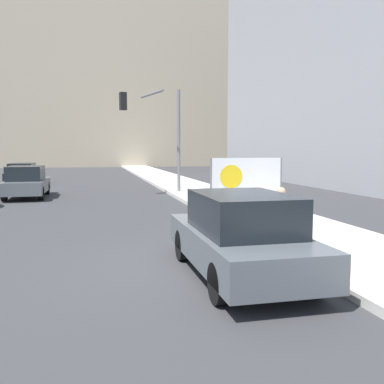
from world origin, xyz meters
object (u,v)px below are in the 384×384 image
protest_banner (246,184)px  parked_car_curbside (240,236)px  car_on_road_midblock (23,173)px  traffic_light_pole (157,122)px  car_on_road_nearest (27,182)px  seated_protester (282,210)px

protest_banner → parked_car_curbside: (-2.47, -6.37, -0.39)m
parked_car_curbside → car_on_road_midblock: bearing=106.7°
traffic_light_pole → car_on_road_midblock: traffic_light_pole is taller
protest_banner → car_on_road_nearest: bearing=134.9°
car_on_road_nearest → car_on_road_midblock: 9.91m
protest_banner → traffic_light_pole: bearing=103.2°
parked_car_curbside → car_on_road_nearest: size_ratio=0.98×
parked_car_curbside → car_on_road_midblock: parked_car_curbside is taller
car_on_road_midblock → traffic_light_pole: bearing=-52.0°
car_on_road_nearest → car_on_road_midblock: bearing=99.4°
parked_car_curbside → car_on_road_midblock: size_ratio=0.89×
seated_protester → car_on_road_midblock: size_ratio=0.25×
traffic_light_pole → car_on_road_nearest: (-6.31, 0.39, -2.93)m
car_on_road_nearest → car_on_road_midblock: car_on_road_nearest is taller
seated_protester → traffic_light_pole: bearing=111.3°
traffic_light_pole → parked_car_curbside: 14.44m
traffic_light_pole → car_on_road_nearest: size_ratio=1.19×
seated_protester → parked_car_curbside: 3.20m
seated_protester → car_on_road_nearest: (-7.64, 12.00, -0.06)m
seated_protester → car_on_road_nearest: car_on_road_nearest is taller
parked_car_curbside → car_on_road_nearest: bearing=111.3°
seated_protester → traffic_light_pole: size_ratio=0.23×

